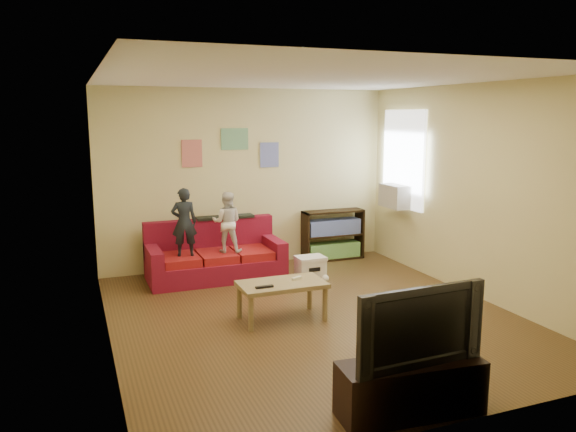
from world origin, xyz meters
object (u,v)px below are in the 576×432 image
object	(u,v)px
file_box	(310,266)
tv_stand	(410,388)
child_b	(227,222)
child_a	(184,222)
coffee_table	(282,288)
bookshelf	(333,237)
sofa	(215,258)
television	(413,323)

from	to	relation	value
file_box	tv_stand	world-z (taller)	tv_stand
child_b	child_a	bearing A→B (deg)	21.96
coffee_table	bookshelf	bearing A→B (deg)	52.51
child_a	file_box	bearing A→B (deg)	-179.83
child_b	tv_stand	size ratio (longest dim) A/B	0.75
child_b	tv_stand	xyz separation A→B (m)	(0.36, -4.06, -0.61)
coffee_table	bookshelf	distance (m)	2.85
bookshelf	sofa	bearing A→B (deg)	-170.92
child_b	bookshelf	size ratio (longest dim) A/B	0.86
sofa	television	distance (m)	4.28
child_a	coffee_table	distance (m)	1.99
child_b	television	xyz separation A→B (m)	(0.36, -4.06, -0.08)
tv_stand	sofa	bearing A→B (deg)	101.69
file_box	bookshelf	bearing A→B (deg)	46.17
child_b	television	bearing A→B (deg)	116.98
sofa	bookshelf	bearing A→B (deg)	9.08
child_a	tv_stand	size ratio (longest dim) A/B	0.82
tv_stand	file_box	bearing A→B (deg)	82.84
child_a	bookshelf	xyz separation A→B (m)	(2.49, 0.49, -0.51)
sofa	bookshelf	size ratio (longest dim) A/B	1.90
coffee_table	tv_stand	xyz separation A→B (m)	(0.20, -2.29, -0.16)
sofa	coffee_table	world-z (taller)	sofa
child_a	child_b	xyz separation A→B (m)	(0.60, 0.00, -0.04)
child_b	sofa	bearing A→B (deg)	-26.16
bookshelf	television	xyz separation A→B (m)	(-1.53, -4.55, 0.39)
child_a	file_box	world-z (taller)	child_a
bookshelf	television	distance (m)	4.82
television	bookshelf	bearing A→B (deg)	69.05
child_a	tv_stand	xyz separation A→B (m)	(0.96, -4.06, -0.65)
child_a	child_b	size ratio (longest dim) A/B	1.10
television	sofa	bearing A→B (deg)	94.45
child_a	file_box	size ratio (longest dim) A/B	2.28
bookshelf	file_box	world-z (taller)	bookshelf
child_b	bookshelf	distance (m)	2.00
sofa	child_a	world-z (taller)	child_a
child_a	tv_stand	world-z (taller)	child_a
sofa	television	size ratio (longest dim) A/B	1.74
child_a	television	xyz separation A→B (m)	(0.96, -4.06, -0.12)
tv_stand	television	distance (m)	0.53
child_a	television	distance (m)	4.17
tv_stand	coffee_table	bearing A→B (deg)	99.97
tv_stand	television	xyz separation A→B (m)	(0.00, 0.00, 0.53)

